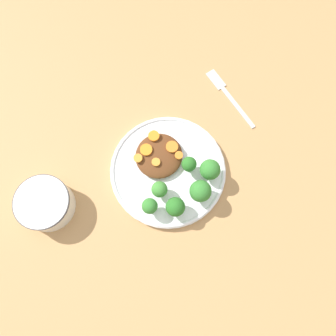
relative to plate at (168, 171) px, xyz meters
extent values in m
plane|color=tan|center=(0.00, 0.00, -0.01)|extent=(4.00, 4.00, 0.00)
cylinder|color=white|center=(0.00, 0.00, 0.00)|extent=(0.26, 0.26, 0.02)
torus|color=white|center=(0.00, 0.00, 0.01)|extent=(0.26, 0.26, 0.01)
cylinder|color=white|center=(-0.21, 0.17, 0.02)|extent=(0.11, 0.11, 0.06)
cylinder|color=#333338|center=(-0.21, 0.17, 0.04)|extent=(0.12, 0.12, 0.01)
cylinder|color=white|center=(-0.21, 0.17, 0.04)|extent=(0.09, 0.09, 0.01)
ellipsoid|color=#5B3319|center=(0.01, 0.03, 0.02)|extent=(0.11, 0.10, 0.02)
cylinder|color=#7FA85B|center=(-0.01, -0.09, 0.02)|extent=(0.01, 0.01, 0.02)
sphere|color=#337A2D|center=(-0.01, -0.09, 0.04)|extent=(0.05, 0.05, 0.05)
cylinder|color=#7FA85B|center=(0.04, -0.08, 0.02)|extent=(0.01, 0.01, 0.02)
sphere|color=#337A2D|center=(0.04, -0.08, 0.04)|extent=(0.04, 0.04, 0.04)
cylinder|color=#759E51|center=(-0.05, -0.01, 0.02)|extent=(0.02, 0.02, 0.02)
sphere|color=#3D8433|center=(-0.05, -0.01, 0.04)|extent=(0.03, 0.03, 0.03)
cylinder|color=#759E51|center=(-0.07, -0.06, 0.02)|extent=(0.02, 0.02, 0.02)
sphere|color=#286B23|center=(-0.07, -0.06, 0.04)|extent=(0.04, 0.04, 0.04)
cylinder|color=#759E51|center=(0.03, -0.04, 0.02)|extent=(0.02, 0.02, 0.02)
sphere|color=#286B23|center=(0.03, -0.04, 0.04)|extent=(0.03, 0.03, 0.03)
cylinder|color=#759E51|center=(-0.09, -0.02, 0.02)|extent=(0.02, 0.02, 0.03)
sphere|color=#337A2D|center=(-0.09, -0.02, 0.04)|extent=(0.03, 0.03, 0.03)
cylinder|color=orange|center=(0.03, -0.01, 0.03)|extent=(0.02, 0.02, 0.01)
cylinder|color=orange|center=(-0.02, 0.07, 0.03)|extent=(0.02, 0.02, 0.00)
cylinder|color=orange|center=(-0.01, 0.03, 0.03)|extent=(0.02, 0.02, 0.00)
cylinder|color=orange|center=(0.01, 0.06, 0.03)|extent=(0.03, 0.03, 0.00)
cylinder|color=orange|center=(0.04, 0.02, 0.03)|extent=(0.03, 0.03, 0.00)
cylinder|color=orange|center=(0.04, 0.07, 0.03)|extent=(0.03, 0.03, 0.01)
cube|color=silver|center=(0.23, -0.05, -0.01)|extent=(0.06, 0.12, 0.01)
cube|color=silver|center=(0.27, 0.03, -0.01)|extent=(0.04, 0.06, 0.01)
camera|label=1|loc=(-0.17, -0.11, 0.71)|focal=35.00mm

